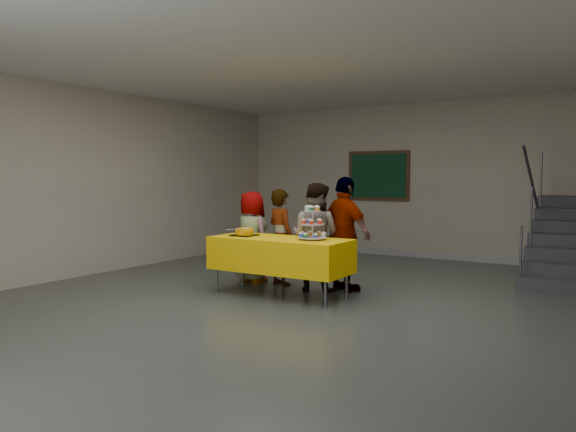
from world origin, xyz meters
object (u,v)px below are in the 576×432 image
Objects in this scene: schoolchild_b at (281,237)px; schoolchild_d at (345,234)px; schoolchild_c at (315,237)px; bear_cake at (244,232)px; bake_table at (280,254)px; cupcake_stand at (312,226)px; schoolchild_a at (252,237)px; noticeboard at (378,176)px.

schoolchild_d is at bearing -152.35° from schoolchild_b.
schoolchild_b is 0.66m from schoolchild_c.
bear_cake is 0.23× the size of schoolchild_d.
bake_table is 4.22× the size of cupcake_stand.
schoolchild_d is (1.18, 0.73, -0.04)m from bear_cake.
schoolchild_a reaches higher than bear_cake.
noticeboard reaches higher than bear_cake.
bear_cake is 0.72m from schoolchild_a.
schoolchild_a is at bearing 157.97° from cupcake_stand.
bake_table is 0.61m from cupcake_stand.
schoolchild_c is (0.81, 0.55, -0.08)m from bear_cake.
noticeboard is (-0.07, 3.75, 0.90)m from schoolchild_b.
noticeboard reaches higher than schoolchild_c.
noticeboard reaches higher than schoolchild_a.
bake_table is 1.45× the size of noticeboard.
schoolchild_d reaches higher than cupcake_stand.
bear_cake is at bearing 53.27° from schoolchild_d.
schoolchild_c reaches higher than bake_table.
schoolchild_a is 1.51m from schoolchild_d.
bear_cake is 0.26× the size of schoolchild_b.
bear_cake is at bearing -175.63° from cupcake_stand.
noticeboard is (-0.71, 3.87, 0.85)m from schoolchild_c.
schoolchild_b is 3.86m from noticeboard.
noticeboard is at bearing 96.04° from bake_table.
schoolchild_b reaches higher than cupcake_stand.
cupcake_stand is 0.56m from schoolchild_c.
cupcake_stand is at bearing 5.54° from bake_table.
cupcake_stand is 1.48m from schoolchild_a.
schoolchild_a reaches higher than bake_table.
schoolchild_d is (1.01, 0.06, 0.09)m from schoolchild_b.
schoolchild_b is at bearing -9.51° from schoolchild_c.
schoolchild_a is at bearing -2.95° from schoolchild_c.
schoolchild_a reaches higher than cupcake_stand.
schoolchild_a is 0.91× the size of schoolchild_c.
bear_cake is 4.48m from noticeboard.
schoolchild_c is at bearing -166.80° from schoolchild_a.
schoolchild_d is (1.50, 0.10, 0.11)m from schoolchild_a.
schoolchild_a is at bearing 29.11° from schoolchild_b.
schoolchild_a is (-0.32, 0.63, -0.15)m from bear_cake.
schoolchild_b is (-0.86, 0.59, -0.25)m from cupcake_stand.
schoolchild_c reaches higher than bear_cake.
schoolchild_a is (-0.89, 0.59, 0.13)m from bake_table.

